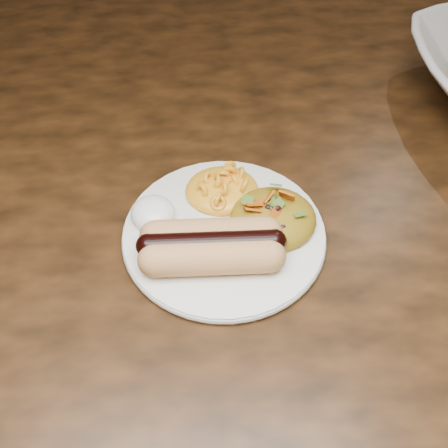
{
  "coord_description": "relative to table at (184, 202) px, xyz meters",
  "views": [
    {
      "loc": [
        0.02,
        -0.48,
        1.17
      ],
      "look_at": [
        0.04,
        -0.14,
        0.77
      ],
      "focal_mm": 42.0,
      "sensor_mm": 36.0,
      "label": 1
    }
  ],
  "objects": [
    {
      "name": "hotdog",
      "position": [
        0.03,
        -0.17,
        0.12
      ],
      "size": [
        0.12,
        0.07,
        0.03
      ],
      "rotation": [
        0.0,
        0.0,
        -0.03
      ],
      "color": "tan",
      "rests_on": "plate"
    },
    {
      "name": "taco_salad",
      "position": [
        0.09,
        -0.13,
        0.12
      ],
      "size": [
        0.09,
        0.08,
        0.04
      ],
      "rotation": [
        0.0,
        0.0,
        0.06
      ],
      "color": "#D34B02",
      "rests_on": "plate"
    },
    {
      "name": "table",
      "position": [
        0.0,
        0.0,
        0.0
      ],
      "size": [
        1.6,
        0.9,
        0.75
      ],
      "color": "#492810",
      "rests_on": "floor"
    },
    {
      "name": "mac_and_cheese",
      "position": [
        0.05,
        -0.08,
        0.12
      ],
      "size": [
        0.1,
        0.09,
        0.03
      ],
      "primitive_type": "ellipsoid",
      "rotation": [
        0.0,
        0.0,
        0.33
      ],
      "color": "yellow",
      "rests_on": "plate"
    },
    {
      "name": "floor",
      "position": [
        0.0,
        0.0,
        -0.66
      ],
      "size": [
        4.0,
        4.0,
        0.0
      ],
      "primitive_type": "plane",
      "color": "#562D10",
      "rests_on": "ground"
    },
    {
      "name": "plate",
      "position": [
        0.04,
        -0.14,
        0.1
      ],
      "size": [
        0.23,
        0.23,
        0.01
      ],
      "primitive_type": "cylinder",
      "rotation": [
        0.0,
        0.0,
        -0.13
      ],
      "color": "white",
      "rests_on": "table"
    },
    {
      "name": "sour_cream",
      "position": [
        -0.03,
        -0.12,
        0.12
      ],
      "size": [
        0.06,
        0.06,
        0.03
      ],
      "primitive_type": "ellipsoid",
      "rotation": [
        0.0,
        0.0,
        -0.33
      ],
      "color": "white",
      "rests_on": "plate"
    }
  ]
}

